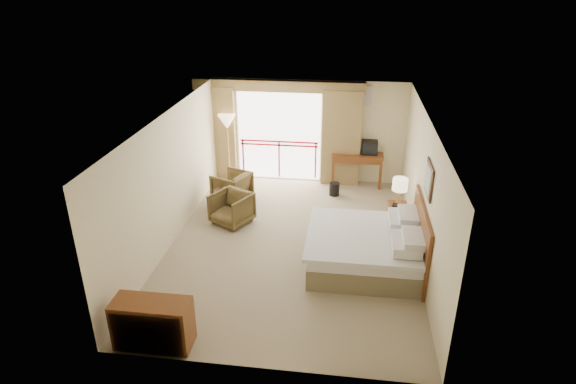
# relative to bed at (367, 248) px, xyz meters

# --- Properties ---
(floor) EXTENTS (7.00, 7.00, 0.00)m
(floor) POSITION_rel_bed_xyz_m (-1.50, 0.60, -0.38)
(floor) COLOR gray
(floor) RESTS_ON ground
(ceiling) EXTENTS (7.00, 7.00, 0.00)m
(ceiling) POSITION_rel_bed_xyz_m (-1.50, 0.60, 2.32)
(ceiling) COLOR white
(ceiling) RESTS_ON wall_back
(wall_back) EXTENTS (5.00, 0.00, 5.00)m
(wall_back) POSITION_rel_bed_xyz_m (-1.50, 4.10, 0.97)
(wall_back) COLOR beige
(wall_back) RESTS_ON ground
(wall_front) EXTENTS (5.00, 0.00, 5.00)m
(wall_front) POSITION_rel_bed_xyz_m (-1.50, -2.90, 0.97)
(wall_front) COLOR beige
(wall_front) RESTS_ON ground
(wall_left) EXTENTS (0.00, 7.00, 7.00)m
(wall_left) POSITION_rel_bed_xyz_m (-4.00, 0.60, 0.97)
(wall_left) COLOR beige
(wall_left) RESTS_ON ground
(wall_right) EXTENTS (0.00, 7.00, 7.00)m
(wall_right) POSITION_rel_bed_xyz_m (1.00, 0.60, 0.97)
(wall_right) COLOR beige
(wall_right) RESTS_ON ground
(balcony_door) EXTENTS (2.40, 0.00, 2.40)m
(balcony_door) POSITION_rel_bed_xyz_m (-2.30, 4.08, 0.82)
(balcony_door) COLOR white
(balcony_door) RESTS_ON wall_back
(balcony_railing) EXTENTS (2.09, 0.03, 1.02)m
(balcony_railing) POSITION_rel_bed_xyz_m (-2.30, 4.06, 0.44)
(balcony_railing) COLOR #B70F1E
(balcony_railing) RESTS_ON wall_back
(curtain_left) EXTENTS (1.00, 0.26, 2.50)m
(curtain_left) POSITION_rel_bed_xyz_m (-3.95, 3.95, 0.87)
(curtain_left) COLOR olive
(curtain_left) RESTS_ON wall_back
(curtain_right) EXTENTS (1.00, 0.26, 2.50)m
(curtain_right) POSITION_rel_bed_xyz_m (-0.65, 3.95, 0.87)
(curtain_right) COLOR olive
(curtain_right) RESTS_ON wall_back
(valance) EXTENTS (4.40, 0.22, 0.28)m
(valance) POSITION_rel_bed_xyz_m (-2.30, 3.98, 2.17)
(valance) COLOR olive
(valance) RESTS_ON wall_back
(hvac_vent) EXTENTS (0.50, 0.04, 0.50)m
(hvac_vent) POSITION_rel_bed_xyz_m (-0.20, 4.07, 1.97)
(hvac_vent) COLOR silver
(hvac_vent) RESTS_ON wall_back
(bed) EXTENTS (2.13, 2.06, 0.97)m
(bed) POSITION_rel_bed_xyz_m (0.00, 0.00, 0.00)
(bed) COLOR brown
(bed) RESTS_ON floor
(headboard) EXTENTS (0.06, 2.10, 1.30)m
(headboard) POSITION_rel_bed_xyz_m (0.96, 0.00, 0.27)
(headboard) COLOR #5A2911
(headboard) RESTS_ON wall_right
(framed_art) EXTENTS (0.04, 0.72, 0.60)m
(framed_art) POSITION_rel_bed_xyz_m (0.97, 0.00, 1.47)
(framed_art) COLOR black
(framed_art) RESTS_ON wall_right
(nightstand) EXTENTS (0.43, 0.50, 0.58)m
(nightstand) POSITION_rel_bed_xyz_m (0.68, 1.56, -0.09)
(nightstand) COLOR #5A2911
(nightstand) RESTS_ON floor
(table_lamp) EXTENTS (0.33, 0.33, 0.58)m
(table_lamp) POSITION_rel_bed_xyz_m (0.68, 1.61, 0.65)
(table_lamp) COLOR tan
(table_lamp) RESTS_ON nightstand
(phone) EXTENTS (0.20, 0.17, 0.08)m
(phone) POSITION_rel_bed_xyz_m (0.63, 1.41, 0.24)
(phone) COLOR black
(phone) RESTS_ON nightstand
(desk) EXTENTS (1.33, 0.64, 0.87)m
(desk) POSITION_rel_bed_xyz_m (-0.21, 3.98, 0.30)
(desk) COLOR #5A2911
(desk) RESTS_ON floor
(tv) EXTENTS (0.39, 0.31, 0.36)m
(tv) POSITION_rel_bed_xyz_m (0.09, 3.92, 0.67)
(tv) COLOR black
(tv) RESTS_ON desk
(coffee_maker) EXTENTS (0.15, 0.15, 0.26)m
(coffee_maker) POSITION_rel_bed_xyz_m (-0.56, 3.92, 0.62)
(coffee_maker) COLOR black
(coffee_maker) RESTS_ON desk
(cup) EXTENTS (0.09, 0.09, 0.11)m
(cup) POSITION_rel_bed_xyz_m (-0.41, 3.87, 0.54)
(cup) COLOR white
(cup) RESTS_ON desk
(wastebasket) EXTENTS (0.33, 0.33, 0.33)m
(wastebasket) POSITION_rel_bed_xyz_m (-0.75, 3.14, -0.21)
(wastebasket) COLOR black
(wastebasket) RESTS_ON floor
(armchair_far) EXTENTS (1.04, 1.03, 0.73)m
(armchair_far) POSITION_rel_bed_xyz_m (-3.24, 2.51, -0.38)
(armchair_far) COLOR #473618
(armchair_far) RESTS_ON floor
(armchair_near) EXTENTS (1.06, 1.07, 0.72)m
(armchair_near) POSITION_rel_bed_xyz_m (-2.96, 1.34, -0.38)
(armchair_near) COLOR #473618
(armchair_near) RESTS_ON floor
(side_table) EXTENTS (0.48, 0.48, 0.52)m
(side_table) POSITION_rel_bed_xyz_m (-3.30, 1.97, -0.02)
(side_table) COLOR black
(side_table) RESTS_ON floor
(book) EXTENTS (0.22, 0.25, 0.02)m
(book) POSITION_rel_bed_xyz_m (-3.30, 1.97, 0.15)
(book) COLOR white
(book) RESTS_ON side_table
(floor_lamp) EXTENTS (0.47, 0.47, 1.84)m
(floor_lamp) POSITION_rel_bed_xyz_m (-3.60, 3.71, 1.20)
(floor_lamp) COLOR tan
(floor_lamp) RESTS_ON floor
(dresser) EXTENTS (1.16, 0.49, 0.77)m
(dresser) POSITION_rel_bed_xyz_m (-3.21, -2.62, 0.01)
(dresser) COLOR #5A2911
(dresser) RESTS_ON floor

